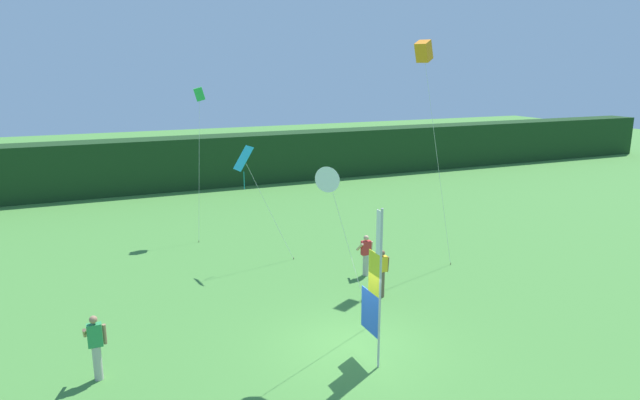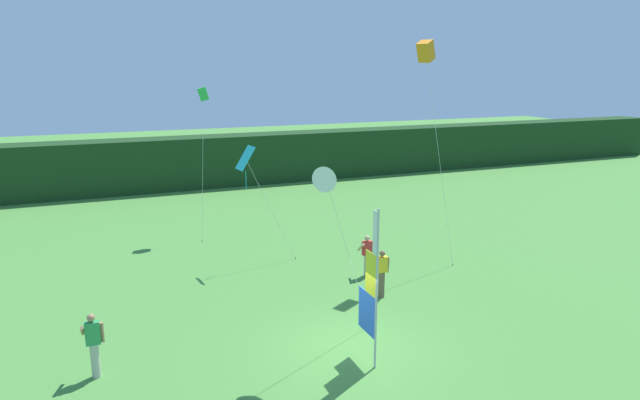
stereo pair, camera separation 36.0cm
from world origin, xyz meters
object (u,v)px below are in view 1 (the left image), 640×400
at_px(person_near_banner, 382,272).
at_px(person_mid_field, 366,254).
at_px(banner_flag, 375,290).
at_px(kite_white_delta_1, 329,179).
at_px(person_far_left, 96,346).
at_px(kite_green_box_2, 199,95).
at_px(kite_orange_box_0, 424,52).
at_px(kite_cyan_diamond_3, 245,161).

relative_size(person_near_banner, person_mid_field, 1.06).
xyz_separation_m(banner_flag, kite_white_delta_1, (-0.87, 1.02, 2.84)).
xyz_separation_m(person_near_banner, person_far_left, (-9.25, -1.78, 0.03)).
relative_size(banner_flag, person_near_banner, 2.57).
relative_size(person_far_left, kite_green_box_2, 0.25).
xyz_separation_m(person_mid_field, person_far_left, (-9.71, -3.81, 0.09)).
distance_m(kite_orange_box_0, kite_green_box_2, 10.62).
bearing_deg(kite_orange_box_0, banner_flag, -130.77).
distance_m(banner_flag, person_mid_field, 6.59).
relative_size(banner_flag, kite_white_delta_1, 0.82).
height_order(banner_flag, person_far_left, banner_flag).
height_order(person_near_banner, person_far_left, person_far_left).
bearing_deg(kite_white_delta_1, kite_green_box_2, 93.18).
bearing_deg(kite_green_box_2, person_far_left, -113.76).
distance_m(banner_flag, kite_orange_box_0, 10.15).
bearing_deg(person_near_banner, kite_white_delta_1, -139.56).
xyz_separation_m(person_mid_field, kite_orange_box_0, (2.39, 0.24, 7.49)).
height_order(person_near_banner, kite_orange_box_0, kite_orange_box_0).
bearing_deg(banner_flag, person_near_banner, 57.86).
bearing_deg(person_mid_field, person_near_banner, -102.64).
height_order(person_near_banner, kite_white_delta_1, kite_white_delta_1).
bearing_deg(person_near_banner, kite_cyan_diamond_3, 123.16).
xyz_separation_m(kite_white_delta_1, kite_green_box_2, (-0.72, 12.98, 1.61)).
xyz_separation_m(kite_orange_box_0, kite_cyan_diamond_3, (-6.18, 2.83, -4.12)).
height_order(person_far_left, kite_cyan_diamond_3, kite_cyan_diamond_3).
height_order(banner_flag, kite_white_delta_1, kite_white_delta_1).
relative_size(person_mid_field, kite_green_box_2, 0.23).
height_order(banner_flag, kite_orange_box_0, kite_orange_box_0).
distance_m(person_near_banner, kite_cyan_diamond_3, 6.94).
bearing_deg(kite_orange_box_0, person_mid_field, -174.23).
relative_size(person_near_banner, person_far_left, 0.97).
xyz_separation_m(banner_flag, kite_cyan_diamond_3, (-0.95, 8.89, 2.12)).
bearing_deg(banner_flag, person_mid_field, 64.02).
relative_size(person_far_left, kite_cyan_diamond_3, 0.37).
bearing_deg(kite_white_delta_1, person_far_left, 170.66).
bearing_deg(person_far_left, kite_orange_box_0, 18.52).
height_order(kite_orange_box_0, kite_green_box_2, kite_orange_box_0).
xyz_separation_m(person_near_banner, kite_cyan_diamond_3, (-3.33, 5.10, 3.31)).
bearing_deg(person_far_left, kite_white_delta_1, -9.34).
height_order(person_mid_field, kite_orange_box_0, kite_orange_box_0).
relative_size(banner_flag, kite_orange_box_0, 0.50).
bearing_deg(banner_flag, kite_orange_box_0, 49.23).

